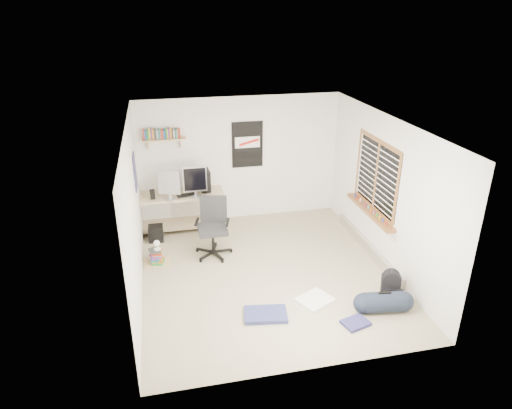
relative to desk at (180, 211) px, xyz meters
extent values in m
cube|color=gray|center=(1.25, -1.97, -0.37)|extent=(4.00, 4.50, 0.01)
cube|color=white|center=(1.25, -1.97, 2.14)|extent=(4.00, 4.50, 0.01)
cube|color=silver|center=(1.25, 0.29, 0.89)|extent=(4.00, 0.01, 2.50)
cube|color=silver|center=(-0.75, -1.97, 0.89)|extent=(0.01, 4.50, 2.50)
cube|color=silver|center=(3.26, -1.97, 0.89)|extent=(0.01, 4.50, 2.50)
cube|color=tan|center=(0.00, 0.00, 0.00)|extent=(1.74, 0.90, 0.77)
cube|color=#A6A5AA|center=(-0.18, -0.31, 0.63)|extent=(0.42, 0.23, 0.45)
cube|color=#96979B|center=(0.29, -0.28, 0.65)|extent=(0.45, 0.12, 0.49)
cube|color=black|center=(0.51, 0.03, 0.60)|extent=(0.20, 0.39, 0.40)
cube|color=black|center=(0.13, -0.19, 0.41)|extent=(0.39, 0.21, 0.02)
cube|color=black|center=(-0.50, -0.21, 0.49)|extent=(0.10, 0.10, 0.17)
cube|color=black|center=(0.47, -0.13, 0.49)|extent=(0.11, 0.11, 0.17)
cube|color=#262628|center=(0.48, -1.20, 0.12)|extent=(0.83, 0.83, 1.05)
cube|color=tan|center=(-0.20, 0.17, 1.42)|extent=(0.80, 0.22, 0.24)
cube|color=black|center=(1.40, 0.26, 1.19)|extent=(0.62, 0.03, 0.92)
cube|color=navy|center=(-0.73, -0.77, 1.14)|extent=(0.02, 0.42, 0.60)
cube|color=brown|center=(3.20, -1.67, 1.08)|extent=(0.10, 1.50, 1.26)
cube|color=#B7B2A8|center=(3.21, -1.67, -0.28)|extent=(0.08, 2.50, 0.18)
cube|color=black|center=(2.90, -3.08, -0.16)|extent=(0.33, 0.30, 0.36)
cylinder|color=black|center=(2.66, -3.35, -0.22)|extent=(0.34, 0.34, 0.59)
cube|color=silver|center=(1.79, -2.91, -0.34)|extent=(0.61, 0.58, 0.04)
cube|color=navy|center=(0.98, -3.10, -0.33)|extent=(0.66, 0.47, 0.07)
cube|color=navy|center=(2.16, -3.55, -0.34)|extent=(0.42, 0.36, 0.04)
cube|color=brown|center=(-0.50, -1.27, -0.21)|extent=(0.47, 0.42, 0.27)
cube|color=white|center=(-0.48, -1.29, 0.02)|extent=(0.16, 0.22, 0.19)
cube|color=black|center=(-0.50, -0.42, -0.22)|extent=(0.27, 0.27, 0.30)
camera|label=1|loc=(-0.30, -8.26, 3.70)|focal=32.00mm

